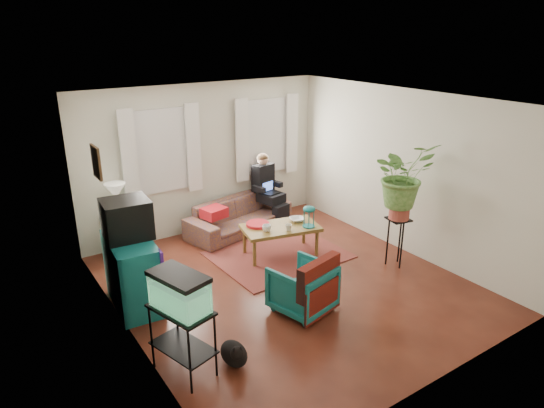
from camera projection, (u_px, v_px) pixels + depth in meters
floor at (288, 284)px, 6.95m from camera, size 4.50×5.00×0.01m
ceiling at (290, 101)px, 6.05m from camera, size 4.50×5.00×0.01m
wall_back at (205, 159)px, 8.44m from camera, size 4.50×0.01×2.60m
wall_front at (444, 272)px, 4.55m from camera, size 4.50×0.01×2.60m
wall_left at (122, 237)px, 5.32m from camera, size 0.01×5.00×2.60m
wall_right at (404, 172)px, 7.67m from camera, size 0.01×5.00×2.60m
window_left at (161, 151)px, 7.92m from camera, size 1.08×0.04×1.38m
window_right at (265, 136)px, 9.00m from camera, size 1.08×0.04×1.38m
curtains_left at (163, 152)px, 7.86m from camera, size 1.36×0.06×1.50m
curtains_right at (268, 137)px, 8.93m from camera, size 1.36×0.06×1.50m
picture_frame at (97, 162)px, 5.77m from camera, size 0.04×0.32×0.40m
area_rug at (278, 255)px, 7.81m from camera, size 2.04×1.65×0.01m
sofa at (239, 211)px, 8.62m from camera, size 2.09×1.18×0.77m
seated_person at (267, 191)px, 9.03m from camera, size 0.61×0.70×1.17m
side_table at (121, 236)px, 7.77m from camera, size 0.52×0.52×0.63m
table_lamp at (117, 202)px, 7.56m from camera, size 0.39×0.39×0.58m
dresser at (133, 273)px, 6.27m from camera, size 0.60×1.08×0.94m
crt_tv at (126, 219)px, 6.12m from camera, size 0.61×0.57×0.50m
aquarium_stand at (183, 341)px, 5.06m from camera, size 0.56×0.77×0.77m
aquarium at (179, 291)px, 4.85m from camera, size 0.51×0.70×0.41m
black_cat at (234, 351)px, 5.24m from camera, size 0.36×0.45×0.34m
armchair at (302, 286)px, 6.20m from camera, size 0.82×0.79×0.71m
serape_throw at (320, 283)px, 5.97m from camera, size 0.73×0.33×0.58m
coffee_table at (280, 241)px, 7.75m from camera, size 1.32×0.91×0.50m
cup_a at (267, 228)px, 7.46m from camera, size 0.16×0.16×0.11m
cup_b at (288, 227)px, 7.49m from camera, size 0.13×0.13×0.10m
bowl at (297, 219)px, 7.86m from camera, size 0.28×0.28×0.06m
snack_tray at (258, 224)px, 7.69m from camera, size 0.45×0.45×0.04m
birdcage at (309, 216)px, 7.60m from camera, size 0.24×0.24×0.35m
plant_stand at (396, 242)px, 7.38m from camera, size 0.38×0.38×0.77m
potted_plant at (402, 185)px, 7.06m from camera, size 1.00×0.91×0.98m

